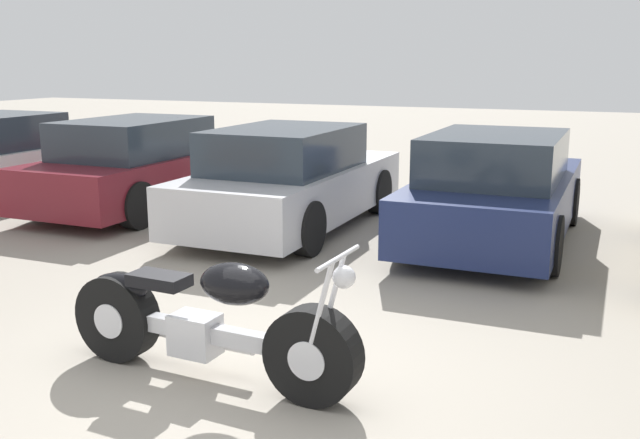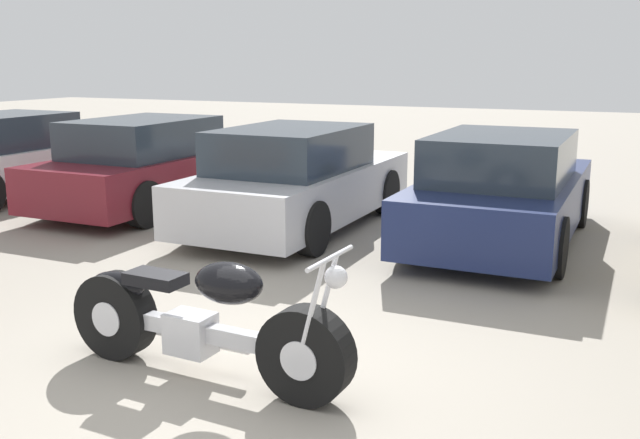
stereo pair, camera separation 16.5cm
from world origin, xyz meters
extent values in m
plane|color=gray|center=(0.00, 0.00, 0.00)|extent=(60.00, 60.00, 0.00)
cylinder|color=black|center=(0.61, -0.03, 0.33)|extent=(0.68, 0.23, 0.67)
cylinder|color=silver|center=(0.61, -0.03, 0.33)|extent=(0.28, 0.23, 0.27)
cylinder|color=black|center=(-1.05, 0.04, 0.33)|extent=(0.68, 0.23, 0.67)
cylinder|color=silver|center=(-1.05, 0.04, 0.33)|extent=(0.28, 0.23, 0.27)
cube|color=silver|center=(-0.22, 0.01, 0.35)|extent=(1.27, 0.17, 0.12)
cube|color=silver|center=(-0.34, 0.01, 0.32)|extent=(0.35, 0.26, 0.30)
ellipsoid|color=black|center=(0.01, -0.01, 0.75)|extent=(0.53, 0.36, 0.29)
cube|color=black|center=(-0.64, 0.02, 0.69)|extent=(0.45, 0.26, 0.09)
ellipsoid|color=black|center=(-1.00, 0.04, 0.59)|extent=(0.49, 0.22, 0.20)
cylinder|color=silver|center=(0.69, -0.13, 0.68)|extent=(0.22, 0.05, 0.70)
cylinder|color=silver|center=(0.70, 0.05, 0.68)|extent=(0.22, 0.05, 0.70)
cylinder|color=silver|center=(0.79, -0.04, 1.03)|extent=(0.06, 0.62, 0.03)
sphere|color=silver|center=(0.83, -0.04, 0.91)|extent=(0.15, 0.15, 0.15)
cylinder|color=silver|center=(-0.56, 0.16, 0.22)|extent=(1.27, 0.14, 0.08)
cube|color=white|center=(-7.11, 4.62, 0.51)|extent=(1.73, 4.18, 0.65)
cylinder|color=black|center=(-7.91, 5.92, 0.33)|extent=(0.20, 0.66, 0.66)
cylinder|color=black|center=(-6.30, 5.92, 0.33)|extent=(0.20, 0.66, 0.66)
cube|color=maroon|center=(-4.42, 4.92, 0.51)|extent=(1.73, 4.18, 0.65)
cube|color=#28333D|center=(-4.42, 4.67, 1.11)|extent=(1.52, 2.18, 0.55)
cylinder|color=black|center=(-5.22, 6.22, 0.33)|extent=(0.20, 0.66, 0.66)
cylinder|color=black|center=(-3.61, 6.22, 0.33)|extent=(0.20, 0.66, 0.66)
cylinder|color=black|center=(-5.22, 3.63, 0.33)|extent=(0.20, 0.66, 0.66)
cylinder|color=black|center=(-3.61, 3.63, 0.33)|extent=(0.20, 0.66, 0.66)
cube|color=#BCBCC1|center=(-1.72, 4.60, 0.51)|extent=(1.73, 4.18, 0.65)
cube|color=#28333D|center=(-1.72, 4.35, 1.11)|extent=(1.52, 2.18, 0.55)
cylinder|color=black|center=(-2.53, 5.90, 0.33)|extent=(0.20, 0.66, 0.66)
cylinder|color=black|center=(-0.92, 5.90, 0.33)|extent=(0.20, 0.66, 0.66)
cylinder|color=black|center=(-2.53, 3.31, 0.33)|extent=(0.20, 0.66, 0.66)
cylinder|color=black|center=(-0.92, 3.31, 0.33)|extent=(0.20, 0.66, 0.66)
cube|color=#19234C|center=(0.97, 4.91, 0.51)|extent=(1.73, 4.18, 0.65)
cube|color=#28333D|center=(0.97, 4.66, 1.11)|extent=(1.52, 2.18, 0.55)
cylinder|color=black|center=(0.16, 6.20, 0.33)|extent=(0.20, 0.66, 0.66)
cylinder|color=black|center=(1.77, 6.20, 0.33)|extent=(0.20, 0.66, 0.66)
cylinder|color=black|center=(0.16, 3.61, 0.33)|extent=(0.20, 0.66, 0.66)
cylinder|color=black|center=(1.77, 3.61, 0.33)|extent=(0.20, 0.66, 0.66)
camera|label=1|loc=(2.39, -4.07, 2.25)|focal=40.00mm
camera|label=2|loc=(2.54, -4.00, 2.25)|focal=40.00mm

